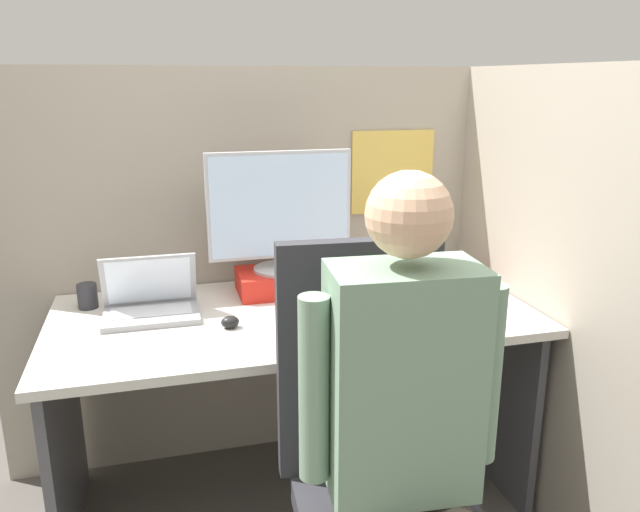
# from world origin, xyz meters

# --- Properties ---
(cubicle_panel_back) EXTENTS (2.14, 0.05, 1.57)m
(cubicle_panel_back) POSITION_xyz_m (0.00, 0.80, 0.79)
(cubicle_panel_back) COLOR gray
(cubicle_panel_back) RESTS_ON ground
(cubicle_panel_right) EXTENTS (0.04, 1.43, 1.57)m
(cubicle_panel_right) POSITION_xyz_m (0.84, 0.31, 0.79)
(cubicle_panel_right) COLOR gray
(cubicle_panel_right) RESTS_ON ground
(desk) EXTENTS (1.64, 0.78, 0.75)m
(desk) POSITION_xyz_m (0.00, 0.39, 0.58)
(desk) COLOR beige
(desk) RESTS_ON ground
(paper_box) EXTENTS (0.32, 0.22, 0.09)m
(paper_box) POSITION_xyz_m (0.00, 0.60, 0.80)
(paper_box) COLOR red
(paper_box) RESTS_ON desk
(monitor) EXTENTS (0.53, 0.21, 0.44)m
(monitor) POSITION_xyz_m (0.00, 0.60, 1.06)
(monitor) COLOR #B2B2B7
(monitor) RESTS_ON paper_box
(laptop) EXTENTS (0.31, 0.21, 0.21)m
(laptop) POSITION_xyz_m (-0.48, 0.47, 0.80)
(laptop) COLOR #99999E
(laptop) RESTS_ON desk
(mouse) EXTENTS (0.06, 0.05, 0.04)m
(mouse) POSITION_xyz_m (-0.23, 0.30, 0.77)
(mouse) COLOR black
(mouse) RESTS_ON desk
(stapler) EXTENTS (0.05, 0.14, 0.05)m
(stapler) POSITION_xyz_m (0.70, 0.45, 0.78)
(stapler) COLOR #A31919
(stapler) RESTS_ON desk
(carrot_toy) EXTENTS (0.04, 0.12, 0.04)m
(carrot_toy) POSITION_xyz_m (0.28, 0.16, 0.77)
(carrot_toy) COLOR orange
(carrot_toy) RESTS_ON desk
(office_chair) EXTENTS (0.53, 0.58, 1.13)m
(office_chair) POSITION_xyz_m (0.07, -0.27, 0.57)
(office_chair) COLOR #2D2D33
(office_chair) RESTS_ON ground
(person) EXTENTS (0.48, 0.41, 1.35)m
(person) POSITION_xyz_m (0.09, -0.44, 0.78)
(person) COLOR brown
(person) RESTS_ON ground
(pen_cup) EXTENTS (0.07, 0.07, 0.09)m
(pen_cup) POSITION_xyz_m (-0.69, 0.61, 0.80)
(pen_cup) COLOR #28282D
(pen_cup) RESTS_ON desk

